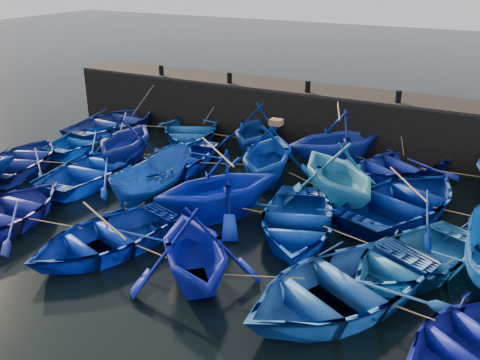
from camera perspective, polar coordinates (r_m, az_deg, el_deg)
The scene contains 32 objects.
ground at distance 17.23m, azimuth -5.06°, elevation -5.76°, with size 120.00×120.00×0.00m, color black.
quay_wall at distance 25.55m, azimuth 7.81°, elevation 6.68°, with size 26.00×2.50×2.50m, color black.
quay_top at distance 25.23m, azimuth 7.97°, elevation 9.55°, with size 26.00×2.50×0.12m, color black.
bollard_0 at distance 28.14m, azimuth -8.40°, elevation 11.51°, with size 0.24×0.24×0.50m, color black.
bollard_1 at distance 26.00m, azimuth -1.13°, elevation 10.84°, with size 0.24×0.24×0.50m, color black.
bollard_2 at distance 24.34m, azimuth 7.24°, elevation 9.86°, with size 0.24×0.24×0.50m, color black.
bollard_3 at distance 23.25m, azimuth 16.55°, elevation 8.51°, with size 0.24×0.24×0.50m, color black.
boat_0 at distance 27.60m, azimuth -13.10°, elevation 6.05°, with size 4.00×5.59×1.16m, color navy.
boat_1 at distance 25.78m, azimuth -5.35°, elevation 5.33°, with size 3.84×5.36×1.11m, color #0C4693.
boat_2 at distance 23.94m, azimuth 1.81°, elevation 5.50°, with size 3.69×4.28×2.25m, color navy.
boat_3 at distance 22.68m, azimuth 10.25°, elevation 4.35°, with size 3.93×4.55×2.40m, color #172FA5.
boat_4 at distance 22.24m, azimuth 16.39°, elevation 1.53°, with size 3.53×4.94×1.02m, color #16269B.
boat_6 at distance 25.66m, azimuth -16.02°, elevation 4.22°, with size 3.13×4.37×0.91m, color #0841B4.
boat_7 at distance 23.13m, azimuth -12.11°, elevation 4.33°, with size 3.63×4.21×2.22m, color navy.
boat_8 at distance 22.10m, azimuth -6.85°, elevation 2.15°, with size 3.46×4.83×1.00m, color #0722A1.
boat_9 at distance 20.70m, azimuth 3.03°, elevation 2.86°, with size 3.86×4.48×2.36m, color #0738A6.
boat_10 at distance 19.09m, azimuth 10.47°, elevation 0.85°, with size 3.95×4.58×2.41m, color #3188D5.
boat_11 at distance 18.87m, azimuth 17.22°, elevation -2.11°, with size 4.10×5.73×1.19m, color navy.
boat_13 at distance 23.83m, azimuth -22.13°, elevation 2.10°, with size 3.39×4.74×0.98m, color navy.
boat_14 at distance 21.76m, azimuth -15.28°, elevation 1.21°, with size 3.59×5.02×1.04m, color #0A34B4.
boat_15 at distance 19.65m, azimuth -9.30°, elevation 0.23°, with size 1.52×4.03×1.56m, color navy.
boat_16 at distance 17.74m, azimuth -2.38°, elevation -0.60°, with size 3.85×4.47×2.35m, color #051BAC.
boat_17 at distance 16.92m, azimuth 6.06°, elevation -4.37°, with size 3.58×5.00×1.04m, color #073298.
boat_18 at distance 15.66m, azimuth 17.93°, elevation -7.84°, with size 3.50×4.90×1.02m, color #1F64A2.
boat_21 at distance 18.99m, azimuth -23.85°, elevation -3.17°, with size 3.61×5.04×1.05m, color navy.
boat_22 at distance 16.45m, azimuth -14.20°, elevation -5.83°, with size 3.55×4.96×1.03m, color #062496.
boat_23 at distance 14.23m, azimuth -4.94°, elevation -7.32°, with size 3.53×4.09×2.15m, color #0B15A3.
boat_24 at distance 13.77m, azimuth 10.46°, elevation -11.08°, with size 4.16×5.81×1.21m, color #194C96.
boat_25 at distance 13.32m, azimuth 23.94°, elevation -14.99°, with size 3.10×4.33×0.90m, color navy.
wooden_crate at distance 20.18m, azimuth 3.87°, elevation 6.17°, with size 0.45×0.38×0.23m, color brown.
mooring_ropes at distance 20.94m, azimuth 1.00°, elevation 2.23°, with size 17.87×12.00×2.10m.
loose_oars at distance 18.17m, azimuth 3.83°, elevation 1.97°, with size 9.61×12.22×1.43m.
Camera 1 is at (8.47, -12.60, 8.14)m, focal length 40.00 mm.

